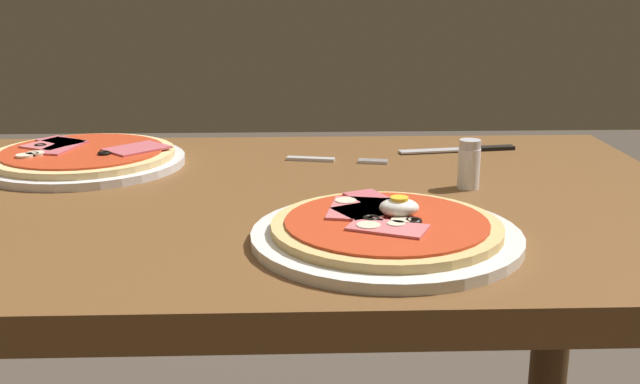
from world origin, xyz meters
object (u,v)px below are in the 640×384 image
(pizza_foreground, at_px, (386,231))
(knife, at_px, (465,149))
(dining_table, at_px, (242,279))
(pizza_across_left, at_px, (83,158))
(salt_shaker, at_px, (469,164))
(fork, at_px, (329,160))

(pizza_foreground, distance_m, knife, 0.47)
(dining_table, height_order, pizza_across_left, pizza_across_left)
(pizza_foreground, xyz_separation_m, knife, (0.18, 0.44, -0.01))
(dining_table, relative_size, pizza_foreground, 4.13)
(pizza_across_left, distance_m, salt_shaker, 0.57)
(fork, relative_size, knife, 0.80)
(pizza_foreground, relative_size, salt_shaker, 4.40)
(pizza_foreground, bearing_deg, dining_table, 131.74)
(fork, xyz_separation_m, knife, (0.23, 0.06, 0.00))
(salt_shaker, bearing_deg, pizza_foreground, -122.71)
(dining_table, bearing_deg, fork, 55.32)
(knife, height_order, salt_shaker, salt_shaker)
(pizza_foreground, height_order, fork, pizza_foreground)
(pizza_foreground, distance_m, fork, 0.38)
(fork, distance_m, knife, 0.24)
(dining_table, xyz_separation_m, knife, (0.35, 0.25, 0.12))
(dining_table, relative_size, fork, 7.73)
(pizza_across_left, bearing_deg, pizza_foreground, -40.75)
(knife, bearing_deg, dining_table, -145.21)
(pizza_foreground, xyz_separation_m, fork, (-0.05, 0.37, -0.01))
(pizza_across_left, relative_size, fork, 1.93)
(pizza_foreground, bearing_deg, knife, 67.35)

